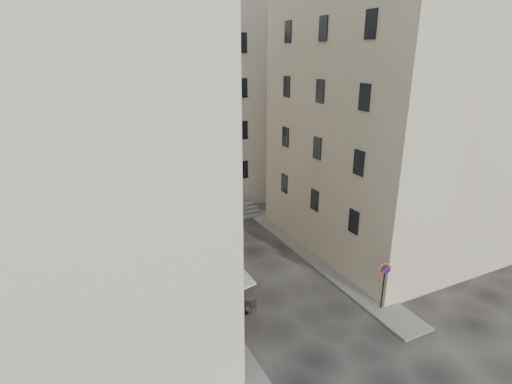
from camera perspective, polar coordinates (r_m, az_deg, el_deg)
ground at (r=23.62m, az=3.49°, el=-14.67°), size 90.00×90.00×0.00m
sidewalk_left at (r=25.30m, az=-10.27°, el=-12.31°), size 2.00×22.00×0.12m
sidewalk_right at (r=27.86m, az=8.61°, el=-9.08°), size 2.00×18.00×0.12m
building_left at (r=20.21m, az=-27.96°, el=8.93°), size 12.20×16.20×20.60m
building_right at (r=29.13m, az=18.94°, el=10.58°), size 12.20×14.20×18.60m
building_back at (r=37.27m, az=-12.45°, el=12.80°), size 18.20×10.20×18.60m
cafe_storefront at (r=21.93m, az=-7.84°, el=-11.92°), size 1.74×7.30×3.50m
stone_steps at (r=33.66m, az=-7.04°, el=-3.24°), size 9.00×3.15×0.80m
bollard_near at (r=21.40m, az=-3.06°, el=-16.96°), size 0.12×0.12×0.98m
bollard_mid at (r=24.13m, az=-6.40°, el=-12.48°), size 0.12×0.12×0.98m
bollard_far at (r=27.04m, az=-8.96°, el=-8.90°), size 0.12×0.12×0.98m
no_parking_sign at (r=22.53m, az=17.86°, el=-11.55°), size 0.61×0.24×2.79m
bistro_table_a at (r=21.11m, az=-3.68°, el=-17.64°), size 1.39×0.65×0.98m
bistro_table_b at (r=22.04m, az=-1.54°, el=-16.10°), size 1.14×0.54×0.80m
bistro_table_c at (r=23.66m, az=-5.17°, el=-13.45°), size 1.14×0.54×0.80m
bistro_table_d at (r=25.25m, az=-5.73°, el=-11.09°), size 1.27×0.60×0.89m
bistro_table_e at (r=25.66m, az=-7.07°, el=-10.62°), size 1.27×0.60×0.90m
pedestrian at (r=23.06m, az=-5.04°, el=-12.90°), size 0.67×0.44×1.85m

